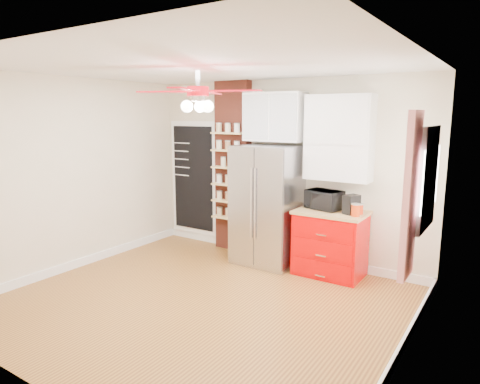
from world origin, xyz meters
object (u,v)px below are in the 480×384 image
Objects in this scene: coffee_maker at (351,204)px; fridge at (267,205)px; toaster_oven at (324,200)px; red_cabinet at (330,243)px; canister_left at (356,211)px; pantry_jar_oats at (223,162)px; ceiling_fan at (198,92)px.

fridge is at bearing -154.25° from coffee_maker.
fridge reaches higher than toaster_oven.
red_cabinet is 0.60m from toaster_oven.
toaster_oven is 3.12× the size of canister_left.
fridge is at bearing -8.24° from pantry_jar_oats.
pantry_jar_oats is (-2.21, 0.20, 0.47)m from canister_left.
coffee_maker reaches higher than canister_left.
pantry_jar_oats is (-0.87, 0.13, 0.57)m from fridge.
fridge is 6.88× the size of coffee_maker.
pantry_jar_oats reaches higher than toaster_oven.
red_cabinet is 0.64m from coffee_maker.
coffee_maker is at bearing 0.54° from toaster_oven.
ceiling_fan is 2.36m from toaster_oven.
red_cabinet is at bearing -2.37° from pantry_jar_oats.
fridge is 1.26m from coffee_maker.
red_cabinet is 6.48× the size of pantry_jar_oats.
toaster_oven is (-0.14, 0.06, 0.58)m from red_cabinet.
coffee_maker is (0.28, -0.02, 0.57)m from red_cabinet.
fridge is 2.25m from ceiling_fan.
ceiling_fan reaches higher than coffee_maker.
ceiling_fan is (0.05, -1.63, 1.55)m from fridge.
ceiling_fan is at bearing -88.24° from fridge.
red_cabinet is at bearing 61.29° from ceiling_fan.
ceiling_fan is 2.21m from pantry_jar_oats.
canister_left is at bearing 50.36° from ceiling_fan.
ceiling_fan is at bearing -62.32° from pantry_jar_oats.
toaster_oven is at bearing 7.60° from fridge.
red_cabinet is at bearing -160.38° from coffee_maker.
canister_left is at bearing -18.34° from red_cabinet.
fridge is 1.25× the size of ceiling_fan.
pantry_jar_oats is at bearing 177.63° from red_cabinet.
red_cabinet is 3.70× the size of coffee_maker.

